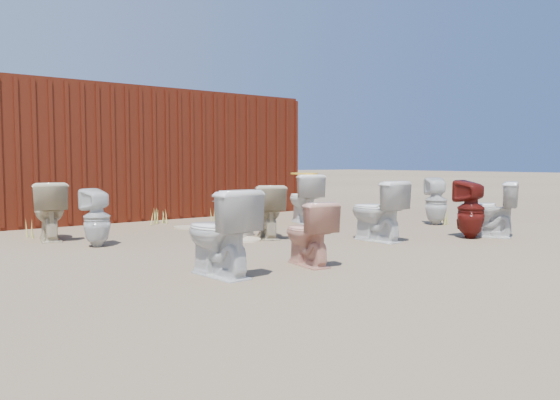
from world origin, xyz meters
TOP-DOWN VIEW (x-y plane):
  - ground at (0.00, 0.00)m, footprint 100.00×100.00m
  - shipping_container at (0.00, 5.20)m, footprint 6.00×2.40m
  - toilet_front_a at (-1.80, -0.85)m, footprint 0.51×0.83m
  - toilet_front_pink at (-0.80, -0.93)m, footprint 0.45×0.69m
  - toilet_front_c at (1.03, -0.17)m, footprint 0.48×0.81m
  - toilet_front_maroon at (2.25, -0.78)m, footprint 0.38×0.39m
  - toilet_front_e at (2.57, -0.83)m, footprint 0.73×0.88m
  - toilet_back_a at (-2.11, 1.59)m, footprint 0.39×0.39m
  - toilet_back_beige_left at (-2.42, 2.56)m, footprint 0.57×0.83m
  - toilet_back_beige_right at (0.04, 0.94)m, footprint 0.70×0.84m
  - toilet_back_yellowlid at (1.63, 2.07)m, footprint 0.71×0.93m
  - toilet_back_e at (3.23, 0.54)m, footprint 0.51×0.51m
  - yellow_lid at (1.63, 2.07)m, footprint 0.43×0.53m
  - loose_tank at (-0.23, 1.20)m, footprint 0.52×0.46m
  - loose_lid_near at (-0.32, 0.94)m, footprint 0.43×0.53m
  - loose_lid_far at (-0.32, 2.63)m, footprint 0.54×0.58m
  - weed_clump_a at (-2.47, 2.88)m, footprint 0.36×0.36m
  - weed_clump_b at (0.11, 2.52)m, footprint 0.32×0.32m
  - weed_clump_c at (2.03, 2.41)m, footprint 0.36×0.36m
  - weed_clump_d at (-0.46, 3.50)m, footprint 0.30×0.30m
  - weed_clump_e at (1.80, 3.50)m, footprint 0.34×0.34m
  - weed_clump_f at (3.29, 0.49)m, footprint 0.28×0.28m

SIDE VIEW (x-z plane):
  - ground at x=0.00m, z-range 0.00..0.00m
  - loose_lid_near at x=-0.32m, z-range 0.00..0.02m
  - loose_lid_far at x=-0.32m, z-range 0.00..0.02m
  - weed_clump_d at x=-0.46m, z-range 0.00..0.25m
  - weed_clump_e at x=1.80m, z-range 0.00..0.26m
  - weed_clump_f at x=3.29m, z-range 0.00..0.27m
  - weed_clump_c at x=2.03m, z-range 0.00..0.29m
  - weed_clump_a at x=-2.47m, z-range 0.00..0.30m
  - weed_clump_b at x=0.11m, z-range 0.00..0.32m
  - loose_tank at x=-0.23m, z-range 0.00..0.35m
  - toilet_front_pink at x=-0.80m, z-range 0.00..0.66m
  - toilet_back_a at x=-2.11m, z-range 0.00..0.73m
  - toilet_back_beige_right at x=0.04m, z-range 0.00..0.74m
  - toilet_front_e at x=2.57m, z-range 0.00..0.78m
  - toilet_back_beige_left at x=-2.42m, z-range 0.00..0.79m
  - toilet_back_e at x=3.23m, z-range 0.00..0.79m
  - toilet_front_c at x=1.03m, z-range 0.00..0.81m
  - toilet_front_maroon at x=2.25m, z-range 0.00..0.81m
  - toilet_front_a at x=-1.80m, z-range 0.00..0.81m
  - toilet_back_yellowlid at x=1.63m, z-range 0.00..0.84m
  - yellow_lid at x=1.63m, z-range 0.84..0.87m
  - shipping_container at x=0.00m, z-range 0.00..2.40m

